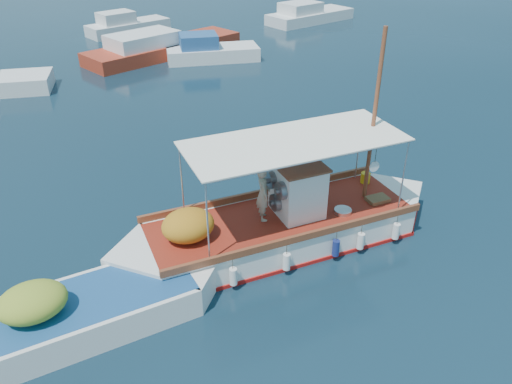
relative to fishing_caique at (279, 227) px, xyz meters
name	(u,v)px	position (x,y,z in m)	size (l,w,h in m)	color
ground	(271,231)	(0.08, 0.61, -0.52)	(160.00, 160.00, 0.00)	black
fishing_caique	(279,227)	(0.00, 0.00, 0.00)	(9.83, 2.98, 6.00)	white
dinghy	(78,316)	(-5.64, -0.98, -0.16)	(7.09, 2.28, 1.73)	white
bg_boat_n	(161,48)	(2.48, 20.75, -0.03)	(10.64, 6.05, 1.80)	#A4301B
bg_boat_ne	(210,52)	(4.91, 18.49, -0.03)	(5.85, 3.37, 1.80)	silver
bg_boat_e	(308,16)	(15.88, 25.42, -0.03)	(7.83, 4.29, 1.80)	silver
bg_boat_far_n	(126,26)	(1.89, 27.75, -0.03)	(6.31, 3.60, 1.80)	silver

